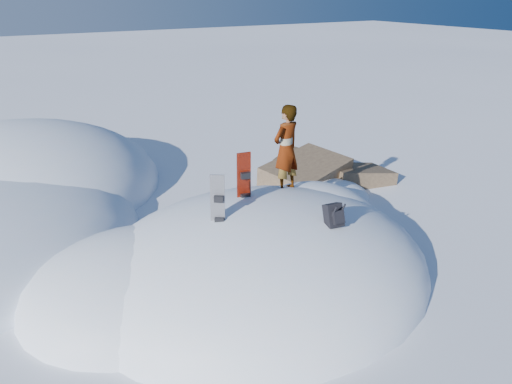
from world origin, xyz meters
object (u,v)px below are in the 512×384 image
snowboard_red (244,188)px  snowboard_dark (218,212)px  person (286,149)px  backpack (334,216)px

snowboard_red → snowboard_dark: (-0.93, -0.68, -0.02)m
snowboard_dark → person: person is taller
snowboard_dark → person: bearing=58.3°
snowboard_dark → person: (2.10, 0.96, 0.56)m
snowboard_dark → snowboard_red: bearing=69.8°
snowboard_red → backpack: snowboard_red is taller
backpack → person: person is taller
backpack → snowboard_red: bearing=122.9°
backpack → snowboard_dark: bearing=156.0°
snowboard_dark → backpack: bearing=2.5°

